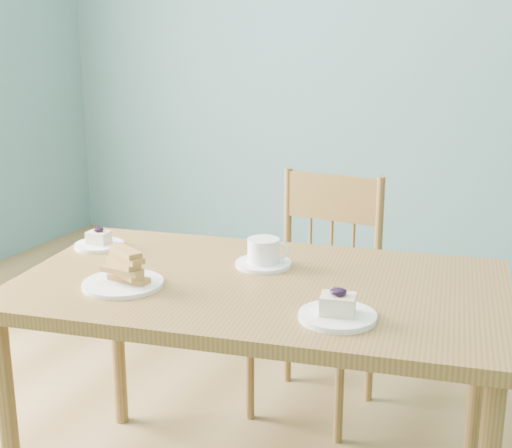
% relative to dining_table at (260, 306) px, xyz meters
% --- Properties ---
extents(room, '(5.01, 5.01, 2.71)m').
position_rel_dining_table_xyz_m(room, '(0.15, -0.18, 0.72)').
color(room, olive).
rests_on(room, ground).
extents(dining_table, '(1.40, 0.93, 0.70)m').
position_rel_dining_table_xyz_m(dining_table, '(0.00, 0.00, 0.00)').
color(dining_table, olive).
rests_on(dining_table, ground).
extents(dining_chair, '(0.41, 0.39, 0.86)m').
position_rel_dining_table_xyz_m(dining_chair, '(-0.05, 0.62, -0.19)').
color(dining_chair, olive).
rests_on(dining_chair, ground).
extents(cheesecake_plate_near, '(0.18, 0.18, 0.08)m').
position_rel_dining_table_xyz_m(cheesecake_plate_near, '(0.27, -0.16, 0.09)').
color(cheesecake_plate_near, white).
rests_on(cheesecake_plate_near, dining_table).
extents(cheesecake_plate_far, '(0.15, 0.15, 0.06)m').
position_rel_dining_table_xyz_m(cheesecake_plate_far, '(-0.58, 0.08, 0.09)').
color(cheesecake_plate_far, white).
rests_on(cheesecake_plate_far, dining_table).
extents(coffee_cup, '(0.16, 0.16, 0.08)m').
position_rel_dining_table_xyz_m(coffee_cup, '(-0.04, 0.12, 0.10)').
color(coffee_cup, white).
rests_on(coffee_cup, dining_table).
extents(biscotti_plate, '(0.21, 0.21, 0.10)m').
position_rel_dining_table_xyz_m(biscotti_plate, '(-0.31, -0.18, 0.10)').
color(biscotti_plate, white).
rests_on(biscotti_plate, dining_table).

